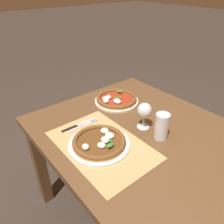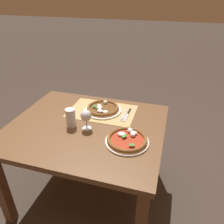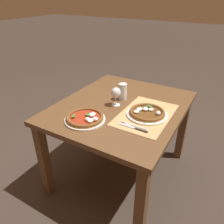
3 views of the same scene
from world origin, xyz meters
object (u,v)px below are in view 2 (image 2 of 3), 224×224
at_px(wine_glass, 86,116).
at_px(knife, 127,115).
at_px(fork, 124,115).
at_px(pizza_near, 103,109).
at_px(pint_glass, 71,118).
at_px(pizza_far, 127,140).

xyz_separation_m(wine_glass, knife, (-0.24, -0.27, -0.10)).
distance_m(fork, knife, 0.03).
relative_size(pizza_near, pint_glass, 2.14).
relative_size(pizza_near, fork, 1.55).
relative_size(pint_glass, fork, 0.72).
height_order(pizza_far, fork, pizza_far).
bearing_deg(pizza_far, knife, -77.39).
relative_size(pizza_far, fork, 1.48).
distance_m(pizza_far, fork, 0.35).
distance_m(wine_glass, fork, 0.36).
bearing_deg(wine_glass, pizza_near, -95.91).
xyz_separation_m(pizza_near, wine_glass, (0.03, 0.29, 0.08)).
relative_size(fork, knife, 0.93).
bearing_deg(pizza_far, pint_glass, -9.16).
bearing_deg(fork, pizza_far, 106.95).
bearing_deg(pizza_near, fork, 172.66).
relative_size(pizza_near, pizza_far, 1.05).
height_order(pint_glass, fork, pint_glass).
bearing_deg(wine_glass, knife, -132.01).
bearing_deg(pizza_far, fork, -73.05).
bearing_deg(fork, knife, -155.58).
bearing_deg(pizza_far, pizza_near, -50.83).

